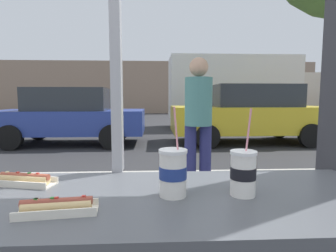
{
  "coord_description": "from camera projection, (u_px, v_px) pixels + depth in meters",
  "views": [
    {
      "loc": [
        0.18,
        -1.27,
        1.32
      ],
      "look_at": [
        0.39,
        2.91,
        0.89
      ],
      "focal_mm": 29.04,
      "sensor_mm": 36.0,
      "label": 1
    }
  ],
  "objects": [
    {
      "name": "ground_plane",
      "position": [
        149.0,
        136.0,
        9.33
      ],
      "size": [
        60.0,
        60.0,
        0.0
      ],
      "primitive_type": "plane",
      "color": "#2D2D30"
    },
    {
      "name": "sidewalk_strip",
      "position": [
        138.0,
        212.0,
        2.97
      ],
      "size": [
        16.0,
        2.8,
        0.16
      ],
      "primitive_type": "cube",
      "color": "#B2ADA3",
      "rests_on": "ground"
    },
    {
      "name": "building_facade_far",
      "position": [
        152.0,
        88.0,
        23.32
      ],
      "size": [
        28.0,
        1.2,
        4.36
      ],
      "primitive_type": "cube",
      "color": "gray",
      "rests_on": "ground"
    },
    {
      "name": "soda_cup_left",
      "position": [
        173.0,
        172.0,
        1.0
      ],
      "size": [
        0.11,
        0.11,
        0.33
      ],
      "color": "silver",
      "rests_on": "window_counter"
    },
    {
      "name": "soda_cup_right",
      "position": [
        243.0,
        172.0,
        1.01
      ],
      "size": [
        0.1,
        0.1,
        0.33
      ],
      "color": "silver",
      "rests_on": "window_counter"
    },
    {
      "name": "hotdog_tray_near",
      "position": [
        57.0,
        207.0,
        0.85
      ],
      "size": [
        0.25,
        0.11,
        0.05
      ],
      "color": "silver",
      "rests_on": "window_counter"
    },
    {
      "name": "hotdog_tray_far",
      "position": [
        25.0,
        179.0,
        1.13
      ],
      "size": [
        0.26,
        0.14,
        0.05
      ],
      "color": "beige",
      "rests_on": "window_counter"
    },
    {
      "name": "parked_car_blue",
      "position": [
        71.0,
        116.0,
        7.71
      ],
      "size": [
        4.12,
        1.92,
        1.59
      ],
      "color": "#283D93",
      "rests_on": "ground"
    },
    {
      "name": "parked_car_yellow",
      "position": [
        249.0,
        113.0,
        7.97
      ],
      "size": [
        4.45,
        2.05,
        1.69
      ],
      "color": "gold",
      "rests_on": "ground"
    },
    {
      "name": "box_truck",
      "position": [
        246.0,
        90.0,
        12.0
      ],
      "size": [
        7.15,
        2.44,
        3.05
      ],
      "color": "silver",
      "rests_on": "ground"
    },
    {
      "name": "pedestrian",
      "position": [
        198.0,
        118.0,
        3.19
      ],
      "size": [
        0.32,
        0.32,
        1.63
      ],
      "color": "navy",
      "rests_on": "sidewalk_strip"
    }
  ]
}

